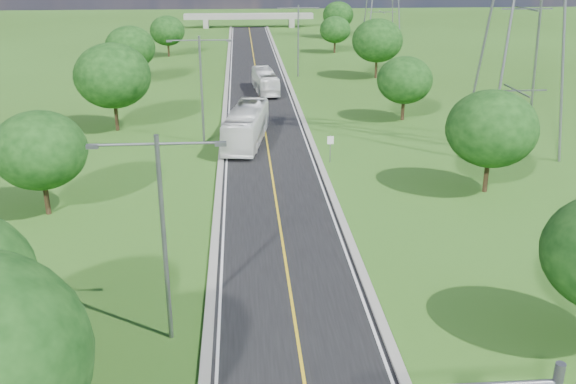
# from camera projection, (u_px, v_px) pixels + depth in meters

# --- Properties ---
(ground) EXTENTS (260.00, 260.00, 0.00)m
(ground) POSITION_uv_depth(u_px,v_px,m) (261.00, 105.00, 75.79)
(ground) COLOR #305718
(ground) RESTS_ON ground
(road) EXTENTS (8.00, 150.00, 0.06)m
(road) POSITION_uv_depth(u_px,v_px,m) (259.00, 94.00, 81.37)
(road) COLOR black
(road) RESTS_ON ground
(curb_left) EXTENTS (0.50, 150.00, 0.22)m
(curb_left) POSITION_uv_depth(u_px,v_px,m) (226.00, 94.00, 81.04)
(curb_left) COLOR gray
(curb_left) RESTS_ON ground
(curb_right) EXTENTS (0.50, 150.00, 0.22)m
(curb_right) POSITION_uv_depth(u_px,v_px,m) (293.00, 93.00, 81.64)
(curb_right) COLOR gray
(curb_right) RESTS_ON ground
(speed_limit_sign) EXTENTS (0.55, 0.09, 2.40)m
(speed_limit_sign) POSITION_uv_depth(u_px,v_px,m) (330.00, 145.00, 55.06)
(speed_limit_sign) COLOR slate
(speed_limit_sign) RESTS_ON ground
(overpass) EXTENTS (30.00, 3.00, 3.20)m
(overpass) POSITION_uv_depth(u_px,v_px,m) (249.00, 17.00, 149.49)
(overpass) COLOR gray
(overpass) RESTS_ON ground
(streetlight_near_left) EXTENTS (5.90, 0.25, 10.00)m
(streetlight_near_left) POSITION_uv_depth(u_px,v_px,m) (163.00, 223.00, 28.52)
(streetlight_near_left) COLOR slate
(streetlight_near_left) RESTS_ON ground
(streetlight_mid_left) EXTENTS (5.90, 0.25, 10.00)m
(streetlight_mid_left) POSITION_uv_depth(u_px,v_px,m) (201.00, 80.00, 59.27)
(streetlight_mid_left) COLOR slate
(streetlight_mid_left) RESTS_ON ground
(streetlight_far_right) EXTENTS (5.90, 0.25, 10.00)m
(streetlight_far_right) POSITION_uv_depth(u_px,v_px,m) (298.00, 35.00, 90.87)
(streetlight_far_right) COLOR slate
(streetlight_far_right) RESTS_ON ground
(tree_lb) EXTENTS (6.30, 6.30, 7.33)m
(tree_lb) POSITION_uv_depth(u_px,v_px,m) (40.00, 150.00, 43.19)
(tree_lb) COLOR black
(tree_lb) RESTS_ON ground
(tree_lc) EXTENTS (7.56, 7.56, 8.79)m
(tree_lc) POSITION_uv_depth(u_px,v_px,m) (112.00, 76.00, 63.43)
(tree_lc) COLOR black
(tree_lc) RESTS_ON ground
(tree_ld) EXTENTS (6.72, 6.72, 7.82)m
(tree_ld) POSITION_uv_depth(u_px,v_px,m) (130.00, 47.00, 85.88)
(tree_ld) COLOR black
(tree_ld) RESTS_ON ground
(tree_le) EXTENTS (5.88, 5.88, 6.84)m
(tree_le) POSITION_uv_depth(u_px,v_px,m) (167.00, 31.00, 108.65)
(tree_le) COLOR black
(tree_le) RESTS_ON ground
(tree_rb) EXTENTS (6.72, 6.72, 7.82)m
(tree_rb) POSITION_uv_depth(u_px,v_px,m) (492.00, 129.00, 47.18)
(tree_rb) COLOR black
(tree_rb) RESTS_ON ground
(tree_rc) EXTENTS (5.88, 5.88, 6.84)m
(tree_rc) POSITION_uv_depth(u_px,v_px,m) (405.00, 80.00, 67.84)
(tree_rc) COLOR black
(tree_rc) RESTS_ON ground
(tree_rd) EXTENTS (7.14, 7.14, 8.30)m
(tree_rd) POSITION_uv_depth(u_px,v_px,m) (377.00, 41.00, 90.01)
(tree_rd) COLOR black
(tree_rd) RESTS_ON ground
(tree_re) EXTENTS (5.46, 5.46, 6.35)m
(tree_re) POSITION_uv_depth(u_px,v_px,m) (335.00, 30.00, 112.65)
(tree_re) COLOR black
(tree_re) RESTS_ON ground
(tree_rf) EXTENTS (6.30, 6.30, 7.33)m
(tree_rf) POSITION_uv_depth(u_px,v_px,m) (338.00, 15.00, 131.31)
(tree_rf) COLOR black
(tree_rf) RESTS_ON ground
(bus_outbound) EXTENTS (3.27, 10.31, 2.82)m
(bus_outbound) POSITION_uv_depth(u_px,v_px,m) (265.00, 81.00, 82.00)
(bus_outbound) COLOR white
(bus_outbound) RESTS_ON road
(bus_inbound) EXTENTS (4.75, 12.54, 3.41)m
(bus_inbound) POSITION_uv_depth(u_px,v_px,m) (246.00, 126.00, 60.36)
(bus_inbound) COLOR white
(bus_inbound) RESTS_ON road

